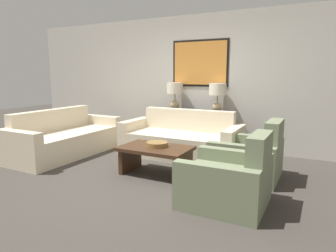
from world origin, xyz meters
name	(u,v)px	position (x,y,z in m)	size (l,w,h in m)	color
ground_plane	(137,181)	(0.00, 0.00, 0.00)	(20.00, 20.00, 0.00)	#3D3833
back_wall	(201,82)	(0.00, 2.37, 1.33)	(8.50, 0.12, 2.65)	beige
console_table	(195,130)	(0.00, 2.11, 0.37)	(1.32, 0.36, 0.74)	black
table_lamp_left	(175,93)	(-0.45, 2.11, 1.12)	(0.32, 0.32, 0.58)	tan
table_lamp_right	(218,94)	(0.45, 2.11, 1.12)	(0.32, 0.32, 0.58)	tan
couch_by_back_wall	(181,141)	(0.00, 1.46, 0.29)	(2.14, 0.91, 0.83)	beige
couch_by_side	(65,139)	(-1.97, 0.57, 0.29)	(0.91, 2.14, 0.83)	beige
coffee_table	(156,155)	(0.10, 0.35, 0.30)	(1.04, 0.66, 0.42)	#3D2616
decorative_bowl	(157,144)	(0.10, 0.39, 0.46)	(0.32, 0.32, 0.07)	olive
armchair_near_back_wall	(249,159)	(1.36, 0.88, 0.28)	(0.92, 0.88, 0.86)	#707A5B
armchair_near_camera	(229,181)	(1.36, -0.17, 0.28)	(0.92, 0.88, 0.86)	#707A5B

